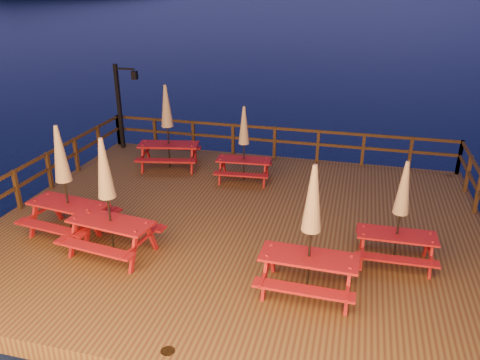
{
  "coord_description": "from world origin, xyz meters",
  "views": [
    {
      "loc": [
        2.64,
        -10.07,
        5.99
      ],
      "look_at": [
        -0.12,
        0.6,
        1.3
      ],
      "focal_mm": 35.0,
      "sensor_mm": 36.0,
      "label": 1
    }
  ],
  "objects_px": {
    "picnic_table_2": "(244,143)",
    "picnic_table_1": "(400,212)",
    "picnic_table_0": "(167,126)",
    "lamp_post": "(123,99)"
  },
  "relations": [
    {
      "from": "picnic_table_1",
      "to": "picnic_table_2",
      "type": "bearing_deg",
      "value": 138.49
    },
    {
      "from": "picnic_table_0",
      "to": "picnic_table_2",
      "type": "height_order",
      "value": "picnic_table_0"
    },
    {
      "from": "picnic_table_0",
      "to": "picnic_table_1",
      "type": "bearing_deg",
      "value": -41.95
    },
    {
      "from": "picnic_table_1",
      "to": "lamp_post",
      "type": "bearing_deg",
      "value": 147.7
    },
    {
      "from": "lamp_post",
      "to": "picnic_table_1",
      "type": "distance_m",
      "value": 10.63
    },
    {
      "from": "picnic_table_1",
      "to": "picnic_table_0",
      "type": "bearing_deg",
      "value": 148.26
    },
    {
      "from": "lamp_post",
      "to": "picnic_table_0",
      "type": "height_order",
      "value": "lamp_post"
    },
    {
      "from": "picnic_table_2",
      "to": "lamp_post",
      "type": "bearing_deg",
      "value": 154.07
    },
    {
      "from": "picnic_table_0",
      "to": "picnic_table_2",
      "type": "relative_size",
      "value": 1.18
    },
    {
      "from": "picnic_table_2",
      "to": "picnic_table_1",
      "type": "bearing_deg",
      "value": -44.93
    }
  ]
}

